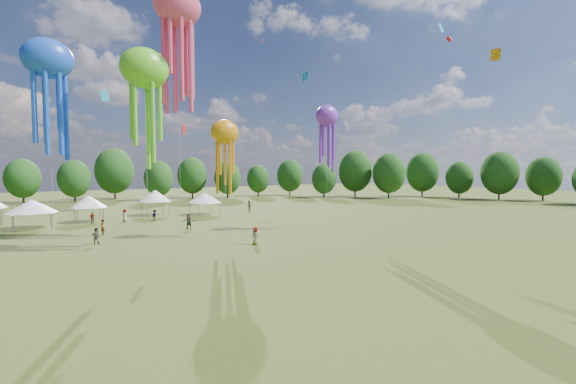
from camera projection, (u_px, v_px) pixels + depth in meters
ground at (501, 381)px, 13.12m from camera, size 300.00×300.00×0.00m
spectator_near at (96, 236)px, 37.35m from camera, size 1.03×0.97×1.68m
spectators_far at (181, 217)px, 51.82m from camera, size 27.04×28.32×1.92m
festival_tents at (95, 200)px, 54.44m from camera, size 35.00×12.36×4.39m
show_kites at (153, 76)px, 39.46m from camera, size 33.31×14.48×27.94m
treeline at (100, 176)px, 61.49m from camera, size 201.57×95.24×13.43m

